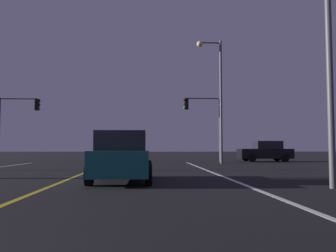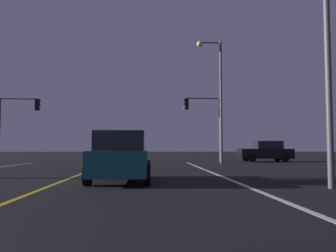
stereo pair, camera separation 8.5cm
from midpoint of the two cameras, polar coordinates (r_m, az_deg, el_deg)
name	(u,v)px [view 2 (the right image)]	position (r m, az deg, el deg)	size (l,w,h in m)	color
lane_edge_right	(239,183)	(11.83, 11.60, -9.02)	(0.16, 32.28, 0.01)	silver
lane_center_divider	(54,184)	(11.84, -17.63, -8.92)	(0.16, 32.28, 0.01)	gold
car_crossing_side	(266,152)	(30.52, 15.49, -3.99)	(4.30, 2.02, 1.70)	black
car_lead_same_lane	(121,157)	(12.27, -7.38, -5.03)	(2.02, 4.30, 1.70)	black
traffic_light_near_right	(202,114)	(28.49, 5.60, 1.92)	(3.01, 0.36, 5.15)	#4C4C51
traffic_light_near_left	(20,114)	(29.90, -22.60, 1.75)	(3.17, 0.36, 5.01)	#4C4C51
street_lamp_right_near	(312,26)	(11.49, 22.35, 14.61)	(1.90, 0.44, 7.31)	#4C4C51
street_lamp_right_far	(216,87)	(26.03, 7.80, 6.28)	(1.84, 0.44, 8.94)	#4C4C51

